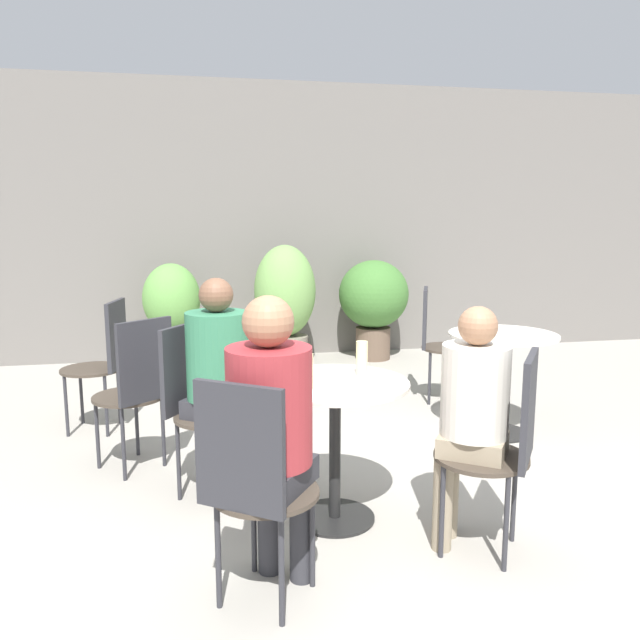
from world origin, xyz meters
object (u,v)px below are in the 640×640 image
(seated_person_1, at_px, (271,420))
(potted_plant_0, at_px, (172,314))
(beer_glass_0, at_px, (307,371))
(bistro_chair_5, at_px, (137,382))
(cafe_table_far, at_px, (502,358))
(bistro_chair_3, at_px, (105,354))
(cafe_table_near, at_px, (335,416))
(seated_person_0, at_px, (220,369))
(bistro_chair_1, at_px, (252,476))
(bistro_chair_2, at_px, (506,437))
(seated_person_2, at_px, (471,405))
(bistro_chair_0, at_px, (197,395))
(potted_plant_1, at_px, (285,300))
(potted_plant_2, at_px, (374,299))
(beer_glass_1, at_px, (362,359))
(bistro_chair_4, at_px, (435,335))

(seated_person_1, bearing_deg, potted_plant_0, -47.41)
(beer_glass_0, bearing_deg, bistro_chair_5, 133.70)
(cafe_table_far, xyz_separation_m, bistro_chair_3, (-2.80, 0.63, 0.01))
(cafe_table_near, relative_size, bistro_chair_5, 0.78)
(seated_person_0, bearing_deg, cafe_table_far, -37.29)
(seated_person_0, bearing_deg, bistro_chair_1, -140.99)
(bistro_chair_2, bearing_deg, potted_plant_0, -122.76)
(bistro_chair_3, bearing_deg, seated_person_2, 53.88)
(bistro_chair_0, relative_size, potted_plant_1, 0.76)
(bistro_chair_5, bearing_deg, potted_plant_1, -155.48)
(cafe_table_far, height_order, bistro_chair_5, bistro_chair_5)
(potted_plant_1, bearing_deg, potted_plant_0, 175.54)
(potted_plant_2, bearing_deg, beer_glass_1, -106.93)
(bistro_chair_2, xyz_separation_m, potted_plant_0, (-1.63, 3.96, 0.01))
(seated_person_0, bearing_deg, seated_person_1, -135.01)
(cafe_table_near, xyz_separation_m, seated_person_1, (-0.39, -0.56, 0.19))
(bistro_chair_1, distance_m, bistro_chair_2, 1.19)
(bistro_chair_5, relative_size, potted_plant_2, 0.88)
(bistro_chair_0, relative_size, seated_person_2, 0.83)
(bistro_chair_4, distance_m, potted_plant_1, 1.82)
(bistro_chair_4, xyz_separation_m, potted_plant_2, (-0.08, 1.63, 0.09))
(bistro_chair_0, bearing_deg, bistro_chair_4, -19.19)
(bistro_chair_2, distance_m, beer_glass_1, 0.82)
(cafe_table_far, relative_size, potted_plant_2, 0.70)
(seated_person_1, bearing_deg, potted_plant_2, -76.48)
(bistro_chair_1, distance_m, potted_plant_0, 4.19)
(cafe_table_far, height_order, seated_person_1, seated_person_1)
(cafe_table_near, xyz_separation_m, potted_plant_2, (1.21, 3.55, 0.10))
(potted_plant_2, bearing_deg, bistro_chair_1, -111.80)
(cafe_table_far, relative_size, bistro_chair_0, 0.80)
(bistro_chair_3, distance_m, potted_plant_1, 2.32)
(bistro_chair_1, relative_size, seated_person_2, 0.83)
(cafe_table_far, height_order, potted_plant_0, potted_plant_0)
(seated_person_1, distance_m, beer_glass_1, 0.86)
(bistro_chair_5, bearing_deg, bistro_chair_2, 103.70)
(bistro_chair_2, relative_size, potted_plant_2, 0.88)
(beer_glass_1, bearing_deg, potted_plant_1, 89.11)
(bistro_chair_0, distance_m, potted_plant_2, 3.61)
(bistro_chair_2, height_order, seated_person_0, seated_person_0)
(seated_person_1, bearing_deg, cafe_table_far, -104.23)
(cafe_table_near, height_order, bistro_chair_4, bistro_chair_4)
(cafe_table_far, distance_m, potted_plant_0, 3.41)
(bistro_chair_2, distance_m, potted_plant_1, 3.90)
(cafe_table_near, bearing_deg, bistro_chair_5, 141.52)
(bistro_chair_1, distance_m, seated_person_2, 1.09)
(bistro_chair_1, distance_m, bistro_chair_5, 1.62)
(bistro_chair_3, distance_m, beer_glass_1, 2.20)
(bistro_chair_0, bearing_deg, potted_plant_1, 17.55)
(bistro_chair_2, height_order, seated_person_2, seated_person_2)
(bistro_chair_5, xyz_separation_m, potted_plant_0, (0.11, 2.64, 0.01))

